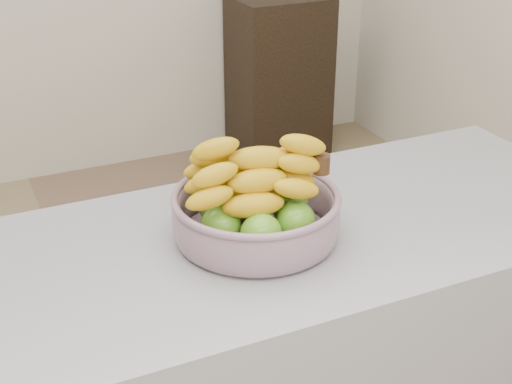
{
  "coord_description": "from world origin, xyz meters",
  "views": [
    {
      "loc": [
        -0.32,
        -1.57,
        1.62
      ],
      "look_at": [
        0.19,
        -0.45,
        1.0
      ],
      "focal_mm": 50.0,
      "sensor_mm": 36.0,
      "label": 1
    }
  ],
  "objects": [
    {
      "name": "cabinet",
      "position": [
        1.35,
        1.78,
        0.44
      ],
      "size": [
        0.49,
        0.39,
        0.87
      ],
      "primitive_type": "cube",
      "rotation": [
        0.0,
        0.0,
        0.01
      ],
      "color": "black",
      "rests_on": "ground"
    },
    {
      "name": "fruit_bowl",
      "position": [
        0.19,
        -0.45,
        0.96
      ],
      "size": [
        0.33,
        0.33,
        0.19
      ],
      "rotation": [
        0.0,
        0.0,
        -0.31
      ],
      "color": "#8792A2",
      "rests_on": "counter"
    }
  ]
}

